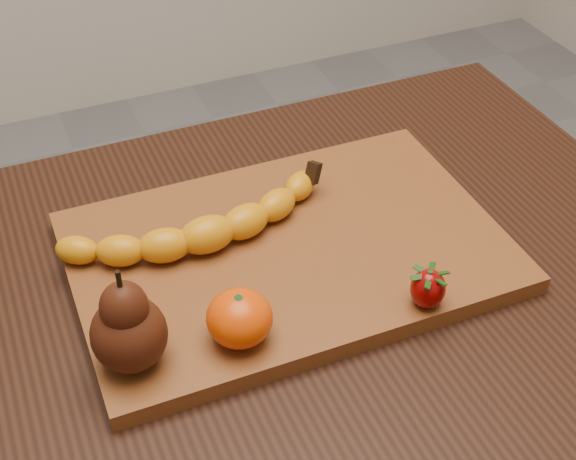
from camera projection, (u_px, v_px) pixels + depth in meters
name	position (u px, v px, depth m)	size (l,w,h in m)	color
table	(252.00, 375.00, 0.86)	(1.00, 0.70, 0.76)	black
cutting_board	(288.00, 252.00, 0.85)	(0.45, 0.30, 0.02)	brown
banana	(207.00, 235.00, 0.83)	(0.25, 0.07, 0.04)	orange
pear	(126.00, 319.00, 0.69)	(0.07, 0.07, 0.11)	#42190A
mandarin	(240.00, 318.00, 0.73)	(0.06, 0.06, 0.05)	#F24402
strawberry	(428.00, 287.00, 0.77)	(0.03, 0.03, 0.04)	#8D0303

